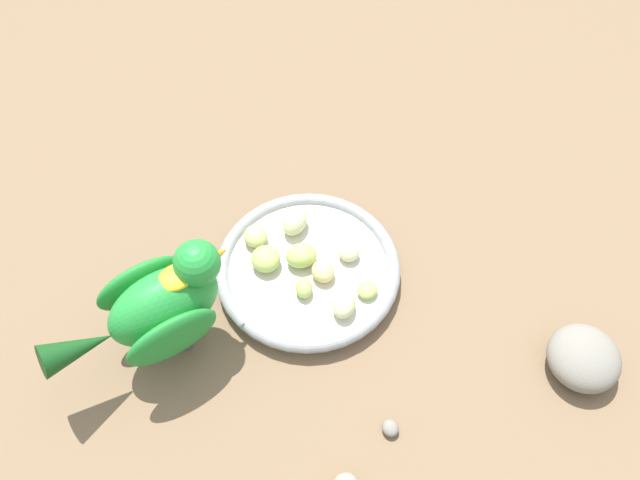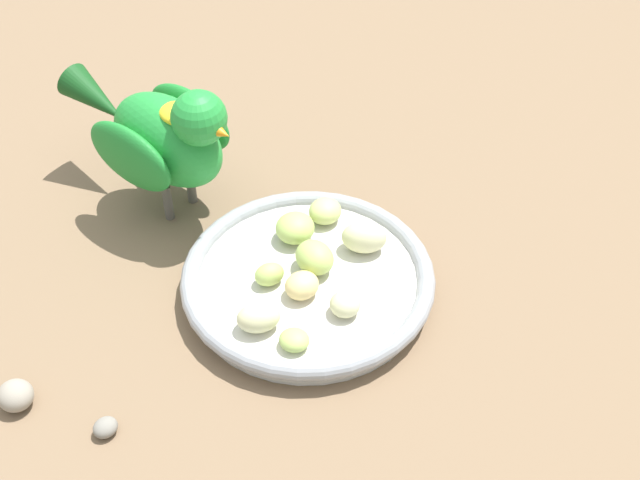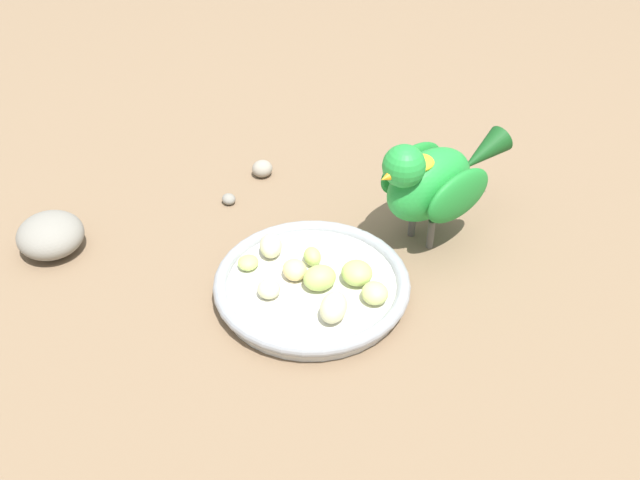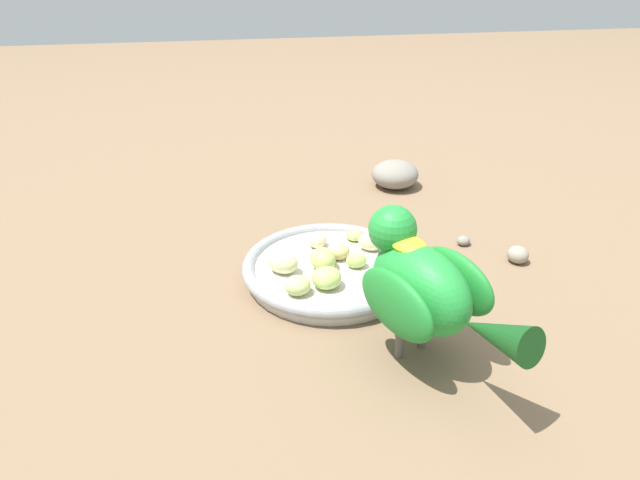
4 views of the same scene
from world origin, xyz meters
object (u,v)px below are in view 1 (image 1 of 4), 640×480
object	(u,v)px
feeding_bowl	(308,270)
apple_piece_8	(367,290)
rock_large	(584,358)
apple_piece_7	(266,259)
apple_piece_6	(255,236)
pebble_1	(390,428)
apple_piece_0	(326,268)
apple_piece_3	(295,221)
apple_piece_4	(304,288)
apple_piece_1	(301,256)
apple_piece_2	(344,304)
apple_piece_5	(349,252)
parrot	(160,305)

from	to	relation	value
feeding_bowl	apple_piece_8	distance (m)	0.08
rock_large	apple_piece_7	bearing A→B (deg)	-30.01
apple_piece_6	pebble_1	world-z (taller)	apple_piece_6
apple_piece_0	pebble_1	size ratio (longest dim) A/B	1.55
apple_piece_8	rock_large	bearing A→B (deg)	149.45
apple_piece_0	apple_piece_8	distance (m)	0.05
apple_piece_8	apple_piece_6	bearing A→B (deg)	-39.40
apple_piece_3	apple_piece_4	xyz separation A→B (m)	(0.01, 0.09, -0.00)
apple_piece_7	rock_large	world-z (taller)	rock_large
pebble_1	apple_piece_0	bearing A→B (deg)	-80.72
apple_piece_1	apple_piece_4	bearing A→B (deg)	83.63
apple_piece_0	apple_piece_2	bearing A→B (deg)	101.53
apple_piece_3	pebble_1	bearing A→B (deg)	102.07
apple_piece_1	apple_piece_4	distance (m)	0.04
feeding_bowl	apple_piece_6	distance (m)	0.08
feeding_bowl	apple_piece_6	xyz separation A→B (m)	(0.06, -0.05, 0.02)
feeding_bowl	apple_piece_0	xyz separation A→B (m)	(-0.02, 0.01, 0.02)
apple_piece_2	apple_piece_1	bearing A→B (deg)	-63.58
apple_piece_7	apple_piece_4	bearing A→B (deg)	129.51
apple_piece_2	apple_piece_3	bearing A→B (deg)	-73.91
apple_piece_1	apple_piece_5	bearing A→B (deg)	176.55
apple_piece_5	apple_piece_8	xyz separation A→B (m)	(-0.01, 0.05, -0.00)
rock_large	feeding_bowl	bearing A→B (deg)	-32.15
feeding_bowl	pebble_1	bearing A→B (deg)	104.11
apple_piece_7	feeding_bowl	bearing A→B (deg)	163.96
apple_piece_3	feeding_bowl	bearing A→B (deg)	94.94
apple_piece_1	parrot	xyz separation A→B (m)	(0.16, 0.07, 0.05)
apple_piece_2	apple_piece_5	world-z (taller)	apple_piece_2
apple_piece_1	apple_piece_4	size ratio (longest dim) A/B	1.42
apple_piece_8	pebble_1	xyz separation A→B (m)	(0.01, 0.16, -0.02)
apple_piece_4	rock_large	world-z (taller)	rock_large
apple_piece_3	parrot	world-z (taller)	parrot
feeding_bowl	parrot	size ratio (longest dim) A/B	1.06
apple_piece_6	apple_piece_2	bearing A→B (deg)	127.47
apple_piece_6	apple_piece_8	xyz separation A→B (m)	(-0.12, 0.10, -0.00)
apple_piece_0	apple_piece_6	xyz separation A→B (m)	(0.07, -0.06, 0.00)
apple_piece_8	parrot	world-z (taller)	parrot
apple_piece_5	apple_piece_2	bearing A→B (deg)	73.25
apple_piece_0	apple_piece_7	bearing A→B (deg)	-20.37
apple_piece_7	rock_large	bearing A→B (deg)	149.99
apple_piece_8	pebble_1	distance (m)	0.16
rock_large	apple_piece_3	bearing A→B (deg)	-39.75
apple_piece_6	apple_piece_3	bearing A→B (deg)	-168.09
apple_piece_1	pebble_1	xyz separation A→B (m)	(-0.06, 0.21, -0.03)
apple_piece_2	apple_piece_8	distance (m)	0.04
apple_piece_6	apple_piece_7	xyz separation A→B (m)	(-0.01, 0.04, 0.00)
apple_piece_7	apple_piece_1	bearing A→B (deg)	174.86
apple_piece_3	parrot	bearing A→B (deg)	36.12
apple_piece_5	apple_piece_8	bearing A→B (deg)	101.05
apple_piece_1	apple_piece_6	distance (m)	0.06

